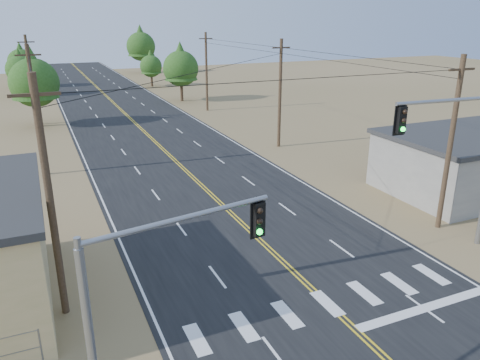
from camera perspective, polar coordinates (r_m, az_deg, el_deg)
road at (r=39.75m, az=-7.34°, el=1.81°), size 15.00×200.00×0.02m
utility_pole_left_near at (r=19.64m, az=-22.17°, el=-2.26°), size 1.80×0.30×10.00m
utility_pole_left_mid at (r=39.04m, az=-23.60°, el=7.77°), size 1.80×0.30×10.00m
utility_pole_left_far at (r=58.84m, az=-24.09°, el=11.10°), size 1.80×0.30×10.00m
utility_pole_right_near at (r=28.79m, az=24.27°, el=4.05°), size 1.80×0.30×10.00m
utility_pole_right_mid at (r=44.35m, az=4.90°, el=10.50°), size 1.80×0.30×10.00m
utility_pole_right_far at (r=62.49m, az=-4.11°, el=13.08°), size 1.80×0.30×10.00m
signal_mast_left at (r=13.03m, az=-11.22°, el=-14.25°), size 5.52×1.18×7.03m
signal_mast_right at (r=26.08m, az=25.91°, el=3.48°), size 6.54×0.76×8.34m
tree_left_near at (r=57.55m, az=-23.87°, el=11.33°), size 5.35×5.35×8.92m
tree_left_mid at (r=81.89m, az=-25.24°, el=12.37°), size 4.40×4.40×7.33m
tree_left_far at (r=92.14m, az=-25.12°, el=13.13°), size 4.65×4.65×7.75m
tree_right_near at (r=70.25m, az=-7.25°, el=13.75°), size 5.13×5.13×8.55m
tree_right_mid at (r=86.72m, az=-10.83°, el=13.73°), size 3.84×3.84×6.40m
tree_right_far at (r=108.22m, az=-12.01°, el=15.97°), size 6.17×6.17×10.29m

